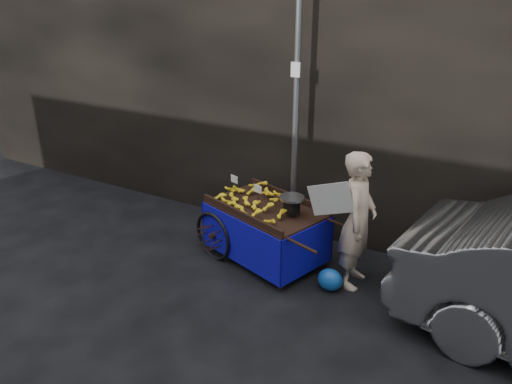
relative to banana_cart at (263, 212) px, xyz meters
The scene contains 6 objects.
ground 0.99m from the banana_cart, 102.41° to the right, with size 80.00×80.00×0.00m, color black.
building_wall 2.64m from the banana_cart, 82.86° to the left, with size 13.50×2.00×5.00m.
street_pole 1.47m from the banana_cart, 76.29° to the left, with size 0.12×0.10×4.00m.
banana_cart is the anchor object (origin of this frame).
vendor 1.25m from the banana_cart, ahead, with size 0.80×0.65×1.68m.
plastic_bag 1.22m from the banana_cart, 14.78° to the right, with size 0.30×0.24×0.27m, color #1650A9.
Camera 1 is at (2.91, -4.38, 3.41)m, focal length 35.00 mm.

